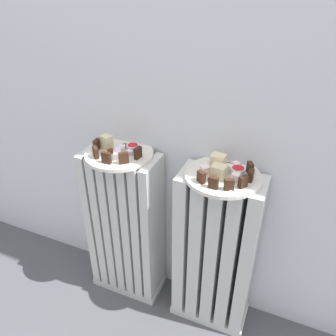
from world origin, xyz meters
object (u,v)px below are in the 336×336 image
plate_left (119,154)px  jam_bowl_right (238,171)px  radiator_left (126,227)px  fork (232,186)px  radiator_right (215,254)px  plate_right (223,176)px  jam_bowl_left (133,147)px

plate_left → jam_bowl_right: jam_bowl_right is taller
radiator_left → fork: (0.40, -0.05, 0.33)m
radiator_left → jam_bowl_right: 0.53m
radiator_right → plate_right: plate_right is taller
plate_right → fork: 0.07m
plate_right → jam_bowl_right: bearing=22.1°
plate_right → jam_bowl_left: bearing=174.9°
plate_left → plate_right: bearing=0.0°
radiator_left → radiator_right: same height
radiator_right → plate_left: plate_left is taller
radiator_right → plate_left: 0.49m
radiator_right → jam_bowl_right: (0.04, 0.02, 0.35)m
plate_left → jam_bowl_left: jam_bowl_left is taller
radiator_left → fork: size_ratio=7.04×
plate_right → jam_bowl_right: size_ratio=5.32×
plate_right → fork: bearing=-53.0°
radiator_right → jam_bowl_right: jam_bowl_right is taller
fork → jam_bowl_left: bearing=167.3°
plate_left → plate_right: size_ratio=1.00×
radiator_right → radiator_left: bearing=-180.0°
radiator_left → jam_bowl_left: size_ratio=14.79×
jam_bowl_left → radiator_left: bearing=-142.7°
plate_right → radiator_right: bearing=90.0°
radiator_right → plate_right: (0.00, -0.00, 0.33)m
jam_bowl_left → plate_left: bearing=-142.7°
radiator_right → jam_bowl_left: jam_bowl_left is taller
fork → radiator_right: bearing=127.0°
plate_left → fork: fork is taller
plate_left → plate_right: 0.36m
radiator_left → plate_left: bearing=0.0°
plate_left → jam_bowl_left: size_ratio=5.44×
radiator_left → plate_right: plate_right is taller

